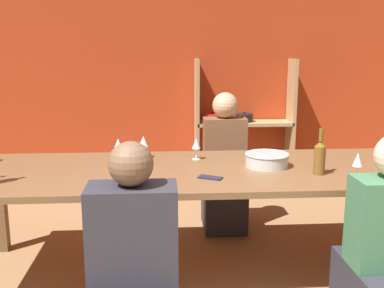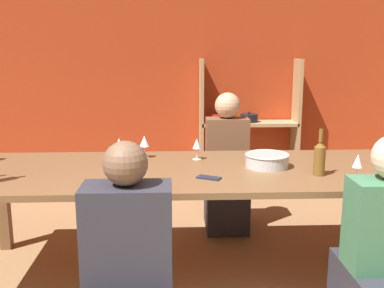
{
  "view_description": "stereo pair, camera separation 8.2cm",
  "coord_description": "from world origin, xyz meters",
  "px_view_note": "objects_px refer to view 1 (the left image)",
  "views": [
    {
      "loc": [
        -0.33,
        -1.29,
        1.55
      ],
      "look_at": [
        -0.12,
        1.75,
        0.91
      ],
      "focal_mm": 42.0,
      "sensor_mm": 36.0,
      "label": 1
    },
    {
      "loc": [
        -0.25,
        -1.3,
        1.55
      ],
      "look_at": [
        -0.12,
        1.75,
        0.91
      ],
      "focal_mm": 42.0,
      "sensor_mm": 36.0,
      "label": 2
    }
  ],
  "objects_px": {
    "shelf_unit": "(243,145)",
    "person_far_a": "(224,178)",
    "wine_glass_red_b": "(358,161)",
    "cell_phone": "(210,178)",
    "wine_glass_empty_a": "(196,144)",
    "person_near_b": "(134,284)",
    "mixing_bowl": "(267,159)",
    "dining_table": "(193,178)",
    "wine_bottle_amber": "(320,157)",
    "wine_glass_white_c": "(143,142)",
    "wine_glass_white_a": "(118,145)"
  },
  "relations": [
    {
      "from": "wine_glass_empty_a",
      "to": "person_far_a",
      "type": "relative_size",
      "value": 0.13
    },
    {
      "from": "wine_bottle_amber",
      "to": "shelf_unit",
      "type": "bearing_deg",
      "value": 92.51
    },
    {
      "from": "person_far_a",
      "to": "person_near_b",
      "type": "distance_m",
      "value": 1.83
    },
    {
      "from": "shelf_unit",
      "to": "person_near_b",
      "type": "relative_size",
      "value": 1.28
    },
    {
      "from": "cell_phone",
      "to": "wine_bottle_amber",
      "type": "bearing_deg",
      "value": 3.61
    },
    {
      "from": "mixing_bowl",
      "to": "cell_phone",
      "type": "xyz_separation_m",
      "value": [
        -0.42,
        -0.27,
        -0.04
      ]
    },
    {
      "from": "shelf_unit",
      "to": "wine_bottle_amber",
      "type": "height_order",
      "value": "shelf_unit"
    },
    {
      "from": "dining_table",
      "to": "wine_glass_white_c",
      "type": "bearing_deg",
      "value": 135.69
    },
    {
      "from": "mixing_bowl",
      "to": "cell_phone",
      "type": "bearing_deg",
      "value": -147.32
    },
    {
      "from": "shelf_unit",
      "to": "person_far_a",
      "type": "height_order",
      "value": "shelf_unit"
    },
    {
      "from": "dining_table",
      "to": "person_near_b",
      "type": "distance_m",
      "value": 0.99
    },
    {
      "from": "mixing_bowl",
      "to": "wine_bottle_amber",
      "type": "bearing_deg",
      "value": -38.01
    },
    {
      "from": "dining_table",
      "to": "person_near_b",
      "type": "bearing_deg",
      "value": -112.02
    },
    {
      "from": "dining_table",
      "to": "wine_glass_white_c",
      "type": "xyz_separation_m",
      "value": [
        -0.34,
        0.34,
        0.19
      ]
    },
    {
      "from": "wine_glass_empty_a",
      "to": "wine_glass_red_b",
      "type": "relative_size",
      "value": 0.97
    },
    {
      "from": "wine_glass_white_c",
      "to": "wine_glass_empty_a",
      "type": "xyz_separation_m",
      "value": [
        0.39,
        -0.07,
        -0.01
      ]
    },
    {
      "from": "wine_bottle_amber",
      "to": "person_near_b",
      "type": "height_order",
      "value": "person_near_b"
    },
    {
      "from": "mixing_bowl",
      "to": "wine_glass_white_a",
      "type": "distance_m",
      "value": 1.08
    },
    {
      "from": "wine_glass_empty_a",
      "to": "person_near_b",
      "type": "height_order",
      "value": "person_near_b"
    },
    {
      "from": "wine_glass_white_a",
      "to": "wine_glass_red_b",
      "type": "height_order",
      "value": "wine_glass_red_b"
    },
    {
      "from": "cell_phone",
      "to": "person_far_a",
      "type": "xyz_separation_m",
      "value": [
        0.24,
        1.06,
        -0.31
      ]
    },
    {
      "from": "cell_phone",
      "to": "wine_glass_white_a",
      "type": "bearing_deg",
      "value": 138.61
    },
    {
      "from": "wine_glass_red_b",
      "to": "cell_phone",
      "type": "height_order",
      "value": "wine_glass_red_b"
    },
    {
      "from": "wine_glass_white_c",
      "to": "cell_phone",
      "type": "distance_m",
      "value": 0.73
    },
    {
      "from": "dining_table",
      "to": "wine_glass_empty_a",
      "type": "distance_m",
      "value": 0.32
    },
    {
      "from": "wine_glass_empty_a",
      "to": "cell_phone",
      "type": "bearing_deg",
      "value": -84.51
    },
    {
      "from": "wine_bottle_amber",
      "to": "dining_table",
      "type": "bearing_deg",
      "value": 166.15
    },
    {
      "from": "dining_table",
      "to": "wine_glass_red_b",
      "type": "xyz_separation_m",
      "value": [
        1.01,
        -0.3,
        0.18
      ]
    },
    {
      "from": "wine_glass_empty_a",
      "to": "wine_glass_white_c",
      "type": "bearing_deg",
      "value": 169.21
    },
    {
      "from": "wine_bottle_amber",
      "to": "wine_glass_white_c",
      "type": "distance_m",
      "value": 1.27
    },
    {
      "from": "wine_glass_empty_a",
      "to": "wine_glass_white_a",
      "type": "bearing_deg",
      "value": 176.06
    },
    {
      "from": "wine_glass_white_a",
      "to": "wine_glass_red_b",
      "type": "distance_m",
      "value": 1.65
    },
    {
      "from": "mixing_bowl",
      "to": "wine_glass_red_b",
      "type": "distance_m",
      "value": 0.6
    },
    {
      "from": "wine_glass_white_a",
      "to": "person_near_b",
      "type": "bearing_deg",
      "value": -81.72
    },
    {
      "from": "shelf_unit",
      "to": "person_near_b",
      "type": "bearing_deg",
      "value": -110.36
    },
    {
      "from": "wine_bottle_amber",
      "to": "wine_glass_white_c",
      "type": "height_order",
      "value": "wine_bottle_amber"
    },
    {
      "from": "dining_table",
      "to": "person_near_b",
      "type": "relative_size",
      "value": 2.72
    },
    {
      "from": "wine_glass_white_a",
      "to": "wine_glass_white_c",
      "type": "height_order",
      "value": "wine_glass_white_c"
    },
    {
      "from": "wine_glass_empty_a",
      "to": "cell_phone",
      "type": "xyz_separation_m",
      "value": [
        0.05,
        -0.51,
        -0.11
      ]
    },
    {
      "from": "wine_glass_red_b",
      "to": "cell_phone",
      "type": "relative_size",
      "value": 0.98
    },
    {
      "from": "wine_glass_white_c",
      "to": "cell_phone",
      "type": "height_order",
      "value": "wine_glass_white_c"
    },
    {
      "from": "shelf_unit",
      "to": "cell_phone",
      "type": "xyz_separation_m",
      "value": [
        -0.62,
        -2.23,
        0.26
      ]
    },
    {
      "from": "wine_glass_white_a",
      "to": "mixing_bowl",
      "type": "bearing_deg",
      "value": -14.75
    },
    {
      "from": "dining_table",
      "to": "wine_glass_white_a",
      "type": "height_order",
      "value": "wine_glass_white_a"
    },
    {
      "from": "wine_glass_white_a",
      "to": "wine_glass_empty_a",
      "type": "relative_size",
      "value": 1.0
    },
    {
      "from": "wine_glass_red_b",
      "to": "cell_phone",
      "type": "bearing_deg",
      "value": 176.17
    },
    {
      "from": "person_far_a",
      "to": "person_near_b",
      "type": "relative_size",
      "value": 1.06
    },
    {
      "from": "mixing_bowl",
      "to": "person_far_a",
      "type": "height_order",
      "value": "person_far_a"
    },
    {
      "from": "shelf_unit",
      "to": "wine_glass_empty_a",
      "type": "height_order",
      "value": "shelf_unit"
    },
    {
      "from": "dining_table",
      "to": "cell_phone",
      "type": "height_order",
      "value": "cell_phone"
    }
  ]
}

